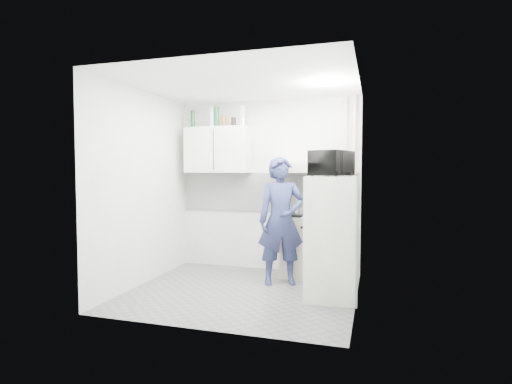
# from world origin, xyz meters

# --- Properties ---
(floor) EXTENTS (2.80, 2.80, 0.00)m
(floor) POSITION_xyz_m (0.00, 0.00, 0.00)
(floor) COLOR #5F5F5F
(floor) RESTS_ON ground
(ceiling) EXTENTS (2.80, 2.80, 0.00)m
(ceiling) POSITION_xyz_m (0.00, 0.00, 2.60)
(ceiling) COLOR white
(ceiling) RESTS_ON wall_back
(wall_back) EXTENTS (2.80, 0.00, 2.80)m
(wall_back) POSITION_xyz_m (0.00, 1.25, 1.30)
(wall_back) COLOR silver
(wall_back) RESTS_ON floor
(wall_left) EXTENTS (0.00, 2.60, 2.60)m
(wall_left) POSITION_xyz_m (-1.40, 0.00, 1.30)
(wall_left) COLOR silver
(wall_left) RESTS_ON floor
(wall_right) EXTENTS (0.00, 2.60, 2.60)m
(wall_right) POSITION_xyz_m (1.40, 0.00, 1.30)
(wall_right) COLOR silver
(wall_right) RESTS_ON floor
(person) EXTENTS (0.73, 0.62, 1.71)m
(person) POSITION_xyz_m (0.39, 0.52, 0.86)
(person) COLOR navy
(person) RESTS_ON floor
(stove) EXTENTS (0.55, 0.55, 0.88)m
(stove) POSITION_xyz_m (0.58, 1.00, 0.44)
(stove) COLOR beige
(stove) RESTS_ON floor
(fridge) EXTENTS (0.65, 0.65, 1.46)m
(fridge) POSITION_xyz_m (1.10, 0.07, 0.73)
(fridge) COLOR white
(fridge) RESTS_ON floor
(stove_top) EXTENTS (0.53, 0.53, 0.03)m
(stove_top) POSITION_xyz_m (0.58, 1.00, 0.90)
(stove_top) COLOR black
(stove_top) RESTS_ON stove
(saucepan) EXTENTS (0.17, 0.17, 0.09)m
(saucepan) POSITION_xyz_m (0.56, 1.00, 0.96)
(saucepan) COLOR silver
(saucepan) RESTS_ON stove_top
(microwave) EXTENTS (0.63, 0.52, 0.30)m
(microwave) POSITION_xyz_m (1.10, 0.07, 1.61)
(microwave) COLOR black
(microwave) RESTS_ON fridge
(bottle_a) EXTENTS (0.06, 0.06, 0.28)m
(bottle_a) POSITION_xyz_m (-1.17, 1.07, 2.34)
(bottle_a) COLOR #144C1E
(bottle_a) RESTS_ON upper_cabinet
(bottle_c) EXTENTS (0.08, 0.08, 0.31)m
(bottle_c) POSITION_xyz_m (-0.85, 1.07, 2.36)
(bottle_c) COLOR #B2B7BC
(bottle_c) RESTS_ON upper_cabinet
(bottle_d) EXTENTS (0.07, 0.07, 0.32)m
(bottle_d) POSITION_xyz_m (-0.77, 1.07, 2.36)
(bottle_d) COLOR #144C1E
(bottle_d) RESTS_ON upper_cabinet
(canister_a) EXTENTS (0.07, 0.07, 0.18)m
(canister_a) POSITION_xyz_m (-0.65, 1.07, 2.29)
(canister_a) COLOR brown
(canister_a) RESTS_ON upper_cabinet
(canister_b) EXTENTS (0.07, 0.07, 0.14)m
(canister_b) POSITION_xyz_m (-0.49, 1.07, 2.27)
(canister_b) COLOR black
(canister_b) RESTS_ON upper_cabinet
(bottle_e) EXTENTS (0.08, 0.08, 0.31)m
(bottle_e) POSITION_xyz_m (-0.35, 1.07, 2.36)
(bottle_e) COLOR #B2B7BC
(bottle_e) RESTS_ON upper_cabinet
(upper_cabinet) EXTENTS (1.00, 0.35, 0.70)m
(upper_cabinet) POSITION_xyz_m (-0.75, 1.07, 1.85)
(upper_cabinet) COLOR white
(upper_cabinet) RESTS_ON wall_back
(range_hood) EXTENTS (0.60, 0.50, 0.14)m
(range_hood) POSITION_xyz_m (0.45, 1.00, 1.57)
(range_hood) COLOR beige
(range_hood) RESTS_ON wall_back
(backsplash) EXTENTS (2.74, 0.03, 0.60)m
(backsplash) POSITION_xyz_m (0.00, 1.24, 1.20)
(backsplash) COLOR white
(backsplash) RESTS_ON wall_back
(pipe_a) EXTENTS (0.05, 0.05, 2.60)m
(pipe_a) POSITION_xyz_m (1.30, 1.17, 1.30)
(pipe_a) COLOR beige
(pipe_a) RESTS_ON floor
(pipe_b) EXTENTS (0.04, 0.04, 2.60)m
(pipe_b) POSITION_xyz_m (1.18, 1.17, 1.30)
(pipe_b) COLOR beige
(pipe_b) RESTS_ON floor
(ceiling_spot_fixture) EXTENTS (0.10, 0.10, 0.02)m
(ceiling_spot_fixture) POSITION_xyz_m (1.00, 0.20, 2.57)
(ceiling_spot_fixture) COLOR white
(ceiling_spot_fixture) RESTS_ON ceiling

